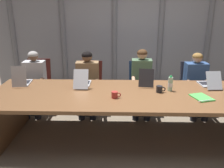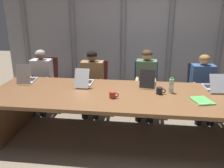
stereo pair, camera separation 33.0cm
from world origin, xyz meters
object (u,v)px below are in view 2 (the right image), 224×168
at_px(laptop_left_end, 27,78).
at_px(laptop_center, 148,83).
at_px(coffee_mug_far, 160,91).
at_px(laptop_right_mid, 213,86).
at_px(office_chair_left_mid, 94,91).
at_px(person_left_end, 41,77).
at_px(office_chair_right_mid, 200,96).
at_px(person_center, 146,80).
at_px(coffee_mug_near, 113,95).
at_px(laptop_left_mid, 84,81).
at_px(person_right_mid, 203,83).
at_px(spiral_notepad, 202,101).
at_px(office_chair_center, 146,93).
at_px(office_chair_left_end, 45,89).
at_px(person_left_mid, 92,79).
at_px(water_bottle_primary, 171,86).

xyz_separation_m(laptop_left_end, laptop_center, (1.98, 0.02, -0.01)).
bearing_deg(coffee_mug_far, laptop_right_mid, 20.02).
height_order(office_chair_left_mid, person_left_end, person_left_end).
distance_m(office_chair_right_mid, person_center, 1.06).
distance_m(coffee_mug_near, coffee_mug_far, 0.69).
relative_size(office_chair_left_mid, coffee_mug_near, 7.02).
bearing_deg(office_chair_left_mid, laptop_left_mid, 9.50).
height_order(laptop_left_end, person_right_mid, person_right_mid).
bearing_deg(spiral_notepad, office_chair_center, 102.14).
xyz_separation_m(laptop_right_mid, person_center, (-1.00, 0.53, -0.10)).
bearing_deg(laptop_center, office_chair_left_mid, 63.88).
distance_m(office_chair_center, person_right_mid, 1.02).
distance_m(office_chair_left_end, office_chair_left_mid, 0.98).
height_order(office_chair_right_mid, coffee_mug_far, office_chair_right_mid).
height_order(person_left_mid, spiral_notepad, person_left_mid).
distance_m(laptop_left_end, coffee_mug_far, 2.16).
bearing_deg(person_right_mid, laptop_center, -65.31).
bearing_deg(office_chair_right_mid, person_left_end, -93.77).
height_order(office_chair_left_end, spiral_notepad, office_chair_left_end).
relative_size(laptop_right_mid, spiral_notepad, 1.29).
relative_size(laptop_right_mid, person_right_mid, 0.41).
distance_m(laptop_left_end, person_left_mid, 1.12).
bearing_deg(person_center, office_chair_left_end, -93.17).
bearing_deg(office_chair_right_mid, coffee_mug_far, -46.54).
bearing_deg(water_bottle_primary, spiral_notepad, -36.73).
bearing_deg(coffee_mug_near, office_chair_left_mid, 112.81).
height_order(laptop_right_mid, office_chair_right_mid, laptop_right_mid).
distance_m(office_chair_left_end, office_chair_right_mid, 2.96).
height_order(laptop_left_end, coffee_mug_near, laptop_left_end).
bearing_deg(laptop_left_mid, office_chair_left_end, 54.20).
bearing_deg(spiral_notepad, coffee_mug_near, 162.87).
xyz_separation_m(laptop_left_mid, person_left_end, (-0.98, 0.55, -0.13)).
distance_m(person_left_end, coffee_mug_far, 2.30).
bearing_deg(laptop_left_end, coffee_mug_far, -103.96).
bearing_deg(laptop_right_mid, person_left_end, 75.21).
bearing_deg(coffee_mug_far, office_chair_left_end, 155.19).
height_order(office_chair_left_end, person_right_mid, person_right_mid).
height_order(office_chair_left_end, office_chair_left_mid, office_chair_left_end).
distance_m(office_chair_left_end, person_left_end, 0.33).
distance_m(person_left_mid, person_center, 0.98).
bearing_deg(person_left_end, laptop_center, 73.78).
height_order(person_right_mid, coffee_mug_near, person_right_mid).
xyz_separation_m(office_chair_left_end, coffee_mug_near, (1.49, -1.23, 0.41)).
height_order(laptop_left_end, office_chair_left_end, laptop_left_end).
bearing_deg(office_chair_left_end, office_chair_center, 89.46).
distance_m(office_chair_right_mid, person_left_end, 2.98).
distance_m(laptop_left_end, laptop_right_mid, 2.96).
bearing_deg(office_chair_left_end, coffee_mug_far, 64.73).
bearing_deg(laptop_center, spiral_notepad, -118.86).
height_order(laptop_center, person_center, person_center).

